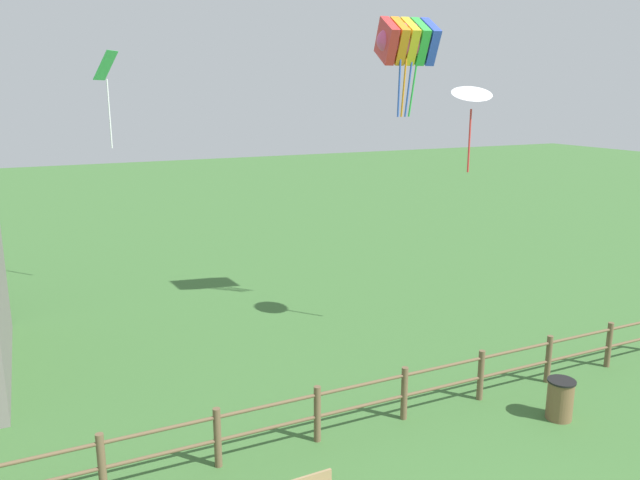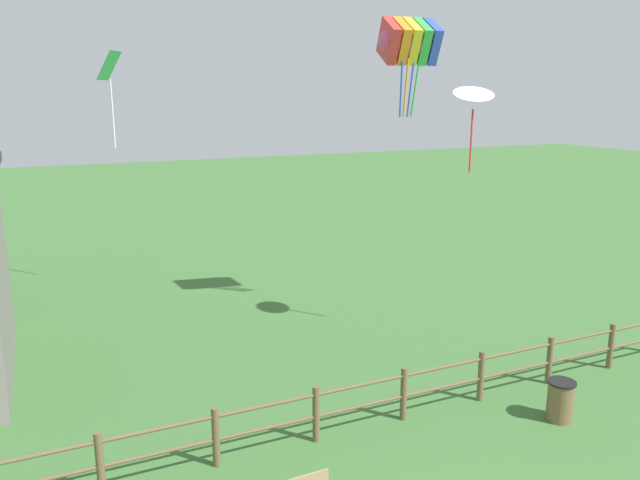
{
  "view_description": "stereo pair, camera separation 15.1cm",
  "coord_description": "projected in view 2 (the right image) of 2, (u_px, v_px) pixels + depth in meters",
  "views": [
    {
      "loc": [
        -5.71,
        -4.06,
        6.71
      ],
      "look_at": [
        0.0,
        7.98,
        3.56
      ],
      "focal_mm": 35.0,
      "sensor_mm": 36.0,
      "label": 1
    },
    {
      "loc": [
        -5.57,
        -4.12,
        6.71
      ],
      "look_at": [
        0.0,
        7.98,
        3.56
      ],
      "focal_mm": 35.0,
      "sensor_mm": 36.0,
      "label": 2
    }
  ],
  "objects": [
    {
      "name": "kite_green_diamond",
      "position": [
        110.0,
        78.0,
        20.12
      ],
      "size": [
        0.9,
        0.95,
        3.1
      ],
      "color": "green"
    },
    {
      "name": "trash_bin",
      "position": [
        560.0,
        400.0,
        13.03
      ],
      "size": [
        0.58,
        0.58,
        0.87
      ],
      "color": "brown",
      "rests_on": "ground_plane"
    },
    {
      "name": "kite_rainbow_parafoil",
      "position": [
        409.0,
        41.0,
        17.56
      ],
      "size": [
        2.01,
        1.62,
        2.78
      ],
      "color": "#E54C8C"
    },
    {
      "name": "wooden_fence",
      "position": [
        361.0,
        400.0,
        12.59
      ],
      "size": [
        18.25,
        0.14,
        1.17
      ],
      "color": "brown",
      "rests_on": "ground_plane"
    },
    {
      "name": "kite_white_delta",
      "position": [
        474.0,
        94.0,
        15.89
      ],
      "size": [
        1.36,
        1.34,
        2.28
      ],
      "color": "white"
    }
  ]
}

